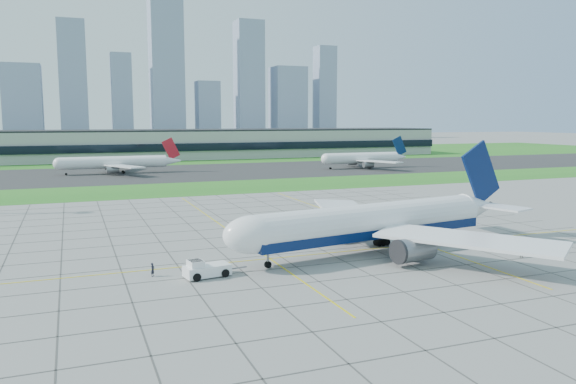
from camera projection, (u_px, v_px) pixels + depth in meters
name	position (u px, v px, depth m)	size (l,w,h in m)	color
ground	(323.00, 250.00, 91.98)	(1400.00, 1400.00, 0.00)	gray
grass_median	(202.00, 188.00, 175.16)	(700.00, 35.00, 0.04)	#246B1E
asphalt_taxiway	(172.00, 173.00, 225.99)	(700.00, 75.00, 0.04)	#383838
grass_far	(140.00, 156.00, 327.66)	(700.00, 145.00, 0.04)	#246B1E
apron_markings	(300.00, 237.00, 102.39)	(120.00, 130.00, 0.03)	#474744
terminal	(217.00, 143.00, 317.80)	(260.00, 43.00, 15.80)	#B7B7B2
city_skyline	(98.00, 81.00, 561.85)	(523.00, 32.40, 160.00)	#8695B0
airliner	(374.00, 223.00, 90.28)	(55.72, 56.02, 17.63)	white
pushback_tug	(205.00, 269.00, 76.27)	(9.16, 3.99, 2.51)	white
crew_near	(153.00, 270.00, 76.64)	(0.69, 0.45, 1.90)	black
crew_far	(523.00, 252.00, 87.03)	(0.86, 0.67, 1.78)	black
distant_jet_1	(116.00, 162.00, 221.71)	(46.21, 42.66, 14.08)	white
distant_jet_2	(363.00, 158.00, 246.52)	(39.96, 42.66, 14.08)	white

